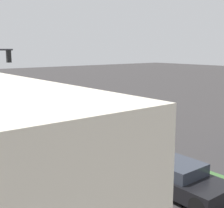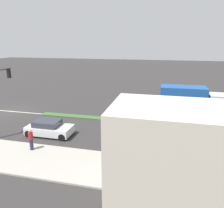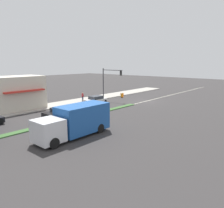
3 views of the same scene
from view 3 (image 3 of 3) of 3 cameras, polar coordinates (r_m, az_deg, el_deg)
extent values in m
plane|color=#333030|center=(26.05, -12.99, -4.61)|extent=(160.00, 160.00, 0.00)
cube|color=#A8A399|center=(33.35, -22.89, -1.70)|extent=(4.00, 73.00, 0.12)
cube|color=beige|center=(39.12, 8.75, 0.71)|extent=(0.16, 60.00, 0.01)
cube|color=beige|center=(34.47, -23.58, 2.74)|extent=(4.24, 7.13, 4.74)
cube|color=red|center=(32.22, -21.73, 3.14)|extent=(0.70, 5.71, 0.20)
cylinder|color=#333338|center=(41.05, -2.30, 5.41)|extent=(0.18, 0.18, 5.60)
cylinder|color=#333338|center=(39.38, 0.09, 8.84)|extent=(4.50, 0.12, 0.12)
cube|color=black|center=(38.16, 2.33, 8.08)|extent=(0.28, 0.24, 0.84)
sphere|color=red|center=(38.24, 2.46, 8.49)|extent=(0.18, 0.18, 0.18)
sphere|color=gold|center=(38.26, 2.45, 8.09)|extent=(0.18, 0.18, 0.18)
sphere|color=green|center=(38.27, 2.45, 7.69)|extent=(0.18, 0.18, 0.18)
cylinder|color=#282D42|center=(38.29, -7.66, 1.31)|extent=(0.26, 0.26, 0.81)
cylinder|color=maroon|center=(38.18, -7.69, 2.32)|extent=(0.34, 0.34, 0.56)
sphere|color=tan|center=(38.13, -7.71, 2.90)|extent=(0.22, 0.22, 0.22)
cube|color=orange|center=(42.98, 2.77, 2.31)|extent=(0.45, 0.21, 0.84)
cube|color=orange|center=(42.74, 2.51, 2.26)|extent=(0.45, 0.21, 0.84)
cube|color=silver|center=(19.06, -16.33, -6.71)|extent=(2.28, 2.20, 1.90)
cube|color=#1E519E|center=(21.18, -7.61, -3.61)|extent=(2.40, 5.10, 2.60)
cylinder|color=black|center=(18.34, -14.87, -9.88)|extent=(0.28, 0.90, 0.90)
cylinder|color=black|center=(20.08, -18.39, -8.24)|extent=(0.28, 0.90, 0.90)
cylinder|color=black|center=(21.56, -3.12, -6.36)|extent=(0.28, 0.90, 0.90)
cylinder|color=black|center=(23.06, -7.00, -5.28)|extent=(0.28, 0.90, 0.90)
cylinder|color=black|center=(27.25, -27.08, -4.09)|extent=(0.22, 0.71, 0.71)
cube|color=silver|center=(36.27, -4.42, 0.81)|extent=(1.86, 3.89, 0.67)
cube|color=#2D333D|center=(36.31, -4.21, 1.75)|extent=(1.58, 2.14, 0.49)
cylinder|color=black|center=(34.66, -5.26, -0.01)|extent=(0.22, 0.61, 0.61)
cylinder|color=black|center=(35.86, -7.10, 0.32)|extent=(0.22, 0.61, 0.61)
cylinder|color=black|center=(36.83, -1.80, 0.68)|extent=(0.22, 0.61, 0.61)
cylinder|color=black|center=(37.95, -3.64, 0.97)|extent=(0.22, 0.61, 0.61)
cube|color=black|center=(28.44, -13.47, -2.35)|extent=(1.88, 4.15, 0.57)
cube|color=#2D333D|center=(28.44, -13.17, -1.27)|extent=(1.60, 2.28, 0.45)
cylinder|color=black|center=(26.90, -15.23, -3.48)|extent=(0.22, 0.68, 0.68)
cylinder|color=black|center=(28.27, -17.14, -2.89)|extent=(0.22, 0.68, 0.68)
cylinder|color=black|center=(28.78, -9.84, -2.32)|extent=(0.22, 0.68, 0.68)
cylinder|color=black|center=(30.07, -11.87, -1.83)|extent=(0.22, 0.68, 0.68)
camera|label=1|loc=(32.86, -33.95, 6.72)|focal=50.00mm
camera|label=2|loc=(44.08, -28.68, 10.83)|focal=35.00mm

